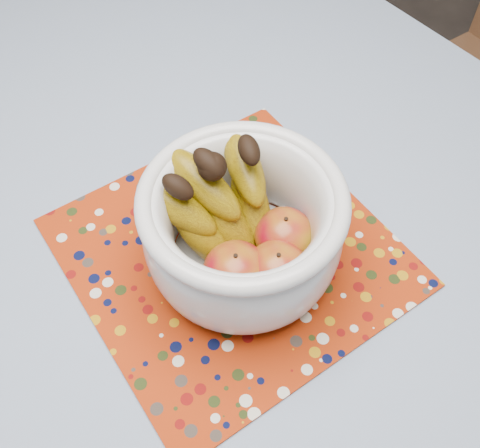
{
  "coord_description": "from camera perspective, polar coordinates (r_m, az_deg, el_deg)",
  "views": [
    {
      "loc": [
        -0.16,
        -0.44,
        1.39
      ],
      "look_at": [
        0.07,
        -0.13,
        0.85
      ],
      "focal_mm": 42.0,
      "sensor_mm": 36.0,
      "label": 1
    }
  ],
  "objects": [
    {
      "name": "table",
      "position": [
        0.86,
        -9.35,
        -3.56
      ],
      "size": [
        1.2,
        1.2,
        0.75
      ],
      "color": "brown",
      "rests_on": "ground"
    },
    {
      "name": "placemat",
      "position": [
        0.75,
        -0.92,
        -2.85
      ],
      "size": [
        0.41,
        0.41,
        0.0
      ],
      "primitive_type": "cube",
      "rotation": [
        0.0,
        0.0,
        -0.05
      ],
      "color": "#972608",
      "rests_on": "tablecloth"
    },
    {
      "name": "tablecloth",
      "position": [
        0.79,
        -10.13,
        -0.43
      ],
      "size": [
        1.32,
        1.32,
        0.01
      ],
      "primitive_type": "cube",
      "color": "slate",
      "rests_on": "table"
    },
    {
      "name": "fruit_bowl",
      "position": [
        0.67,
        -0.33,
        0.14
      ],
      "size": [
        0.25,
        0.25,
        0.18
      ],
      "color": "silver",
      "rests_on": "placemat"
    }
  ]
}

